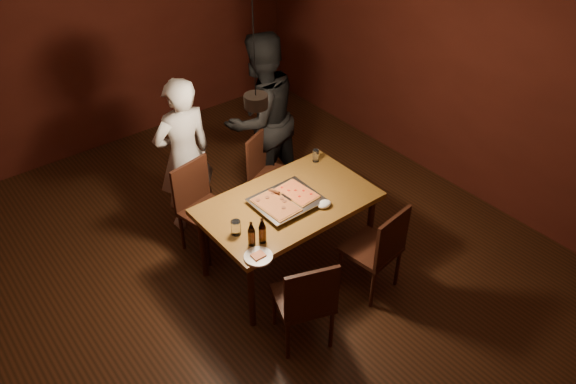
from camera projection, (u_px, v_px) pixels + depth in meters
room_shell at (257, 141)px, 4.37m from camera, size 6.00×6.00×6.00m
dining_table at (288, 208)px, 4.86m from camera, size 1.50×0.90×0.75m
chair_far_left at (200, 199)px, 5.19m from camera, size 0.49×0.49×0.49m
chair_far_right at (268, 167)px, 5.63m from camera, size 0.56×0.56×0.49m
chair_near_left at (307, 297)px, 4.23m from camera, size 0.54×0.54×0.49m
chair_near_right at (380, 244)px, 4.70m from camera, size 0.47×0.47×0.49m
pizza_tray at (286, 202)px, 4.78m from camera, size 0.56×0.46×0.05m
pizza_meat at (276, 205)px, 4.69m from camera, size 0.27×0.41×0.02m
pizza_cheese at (297, 193)px, 4.82m from camera, size 0.25×0.37×0.02m
spatula at (285, 198)px, 4.75m from camera, size 0.14×0.25×0.04m
beer_bottle_a at (251, 234)px, 4.31m from camera, size 0.06×0.06×0.22m
beer_bottle_b at (262, 230)px, 4.34m from camera, size 0.06×0.06×0.23m
water_glass_left at (236, 228)px, 4.44m from camera, size 0.08×0.08×0.13m
water_glass_right at (316, 156)px, 5.28m from camera, size 0.06×0.06×0.12m
plate_slice at (258, 257)px, 4.26m from camera, size 0.22×0.22×0.03m
napkin at (324, 204)px, 4.74m from camera, size 0.13×0.10×0.05m
diner_white at (184, 156)px, 5.31m from camera, size 0.59×0.39×1.59m
diner_dark at (261, 118)px, 5.70m from camera, size 0.92×0.75×1.78m
pendant_lamp at (256, 100)px, 4.15m from camera, size 0.18×0.18×1.10m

